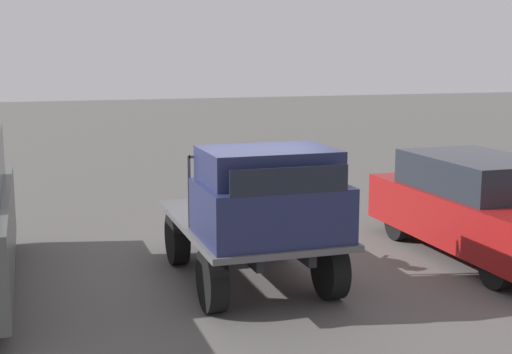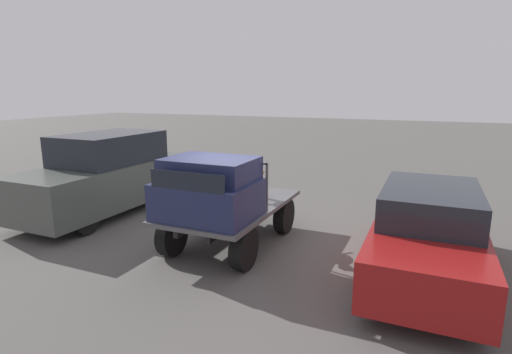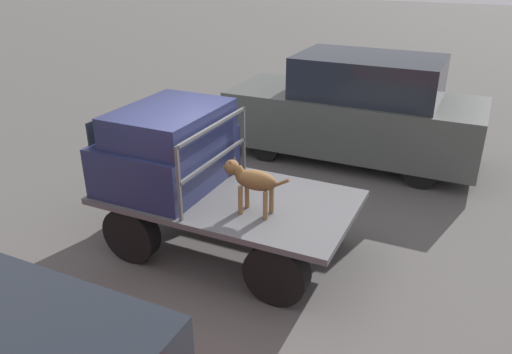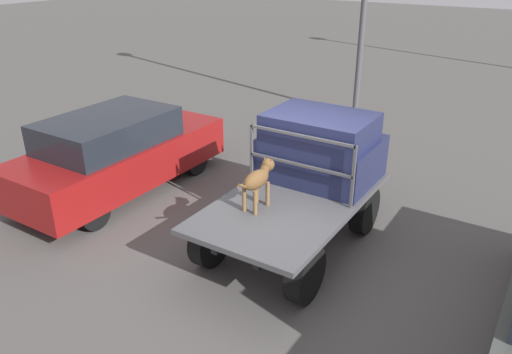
# 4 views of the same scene
# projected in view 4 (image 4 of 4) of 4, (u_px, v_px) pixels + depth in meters

# --- Properties ---
(ground_plane) EXTENTS (80.00, 80.00, 0.00)m
(ground_plane) POSITION_uv_depth(u_px,v_px,m) (291.00, 246.00, 7.97)
(ground_plane) COLOR #514F4C
(flatbed_truck) EXTENTS (3.43, 1.89, 0.86)m
(flatbed_truck) POSITION_uv_depth(u_px,v_px,m) (292.00, 213.00, 7.72)
(flatbed_truck) COLOR black
(flatbed_truck) RESTS_ON ground
(truck_cab) EXTENTS (1.41, 1.77, 1.11)m
(truck_cab) POSITION_uv_depth(u_px,v_px,m) (321.00, 147.00, 8.11)
(truck_cab) COLOR #1E2347
(truck_cab) RESTS_ON flatbed_truck
(truck_headboard) EXTENTS (0.04, 1.77, 0.97)m
(truck_headboard) POSITION_uv_depth(u_px,v_px,m) (300.00, 156.00, 7.49)
(truck_headboard) COLOR #4C4C4F
(truck_headboard) RESTS_ON flatbed_truck
(dog) EXTENTS (0.91, 0.25, 0.70)m
(dog) POSITION_uv_depth(u_px,v_px,m) (259.00, 179.00, 7.19)
(dog) COLOR brown
(dog) RESTS_ON flatbed_truck
(parked_sedan) EXTENTS (4.37, 1.72, 1.57)m
(parked_sedan) POSITION_uv_depth(u_px,v_px,m) (118.00, 153.00, 9.51)
(parked_sedan) COLOR black
(parked_sedan) RESTS_ON ground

